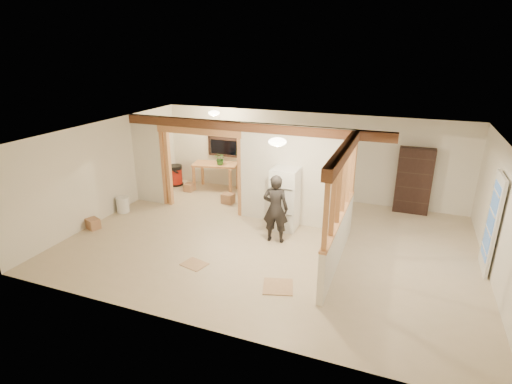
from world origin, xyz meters
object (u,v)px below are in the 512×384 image
at_px(refrigerator, 285,199).
at_px(work_table, 216,176).
at_px(bookshelf, 414,181).
at_px(shop_vac, 175,175).
at_px(woman, 275,209).

height_order(refrigerator, work_table, refrigerator).
distance_m(refrigerator, work_table, 3.46).
bearing_deg(bookshelf, work_table, -177.48).
xyz_separation_m(refrigerator, shop_vac, (-4.28, 1.87, -0.44)).
bearing_deg(bookshelf, refrigerator, -142.73).
xyz_separation_m(work_table, shop_vac, (-1.43, -0.08, -0.10)).
distance_m(refrigerator, bookshelf, 3.63).
bearing_deg(shop_vac, woman, -31.44).
xyz_separation_m(woman, work_table, (-2.85, 2.69, -0.37)).
relative_size(refrigerator, bookshelf, 0.86).
bearing_deg(woman, work_table, -48.61).
distance_m(work_table, shop_vac, 1.44).
relative_size(refrigerator, work_table, 1.13).
distance_m(shop_vac, bookshelf, 7.19).
relative_size(woman, work_table, 1.18).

